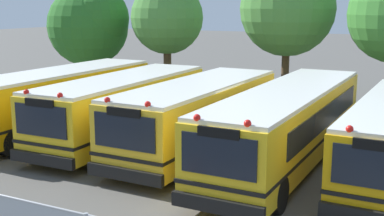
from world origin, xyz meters
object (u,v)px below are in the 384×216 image
Objects in this scene: tree_0 at (91,24)px; tree_2 at (289,6)px; school_bus_1 at (124,106)px; school_bus_0 at (58,98)px; tree_1 at (166,18)px; school_bus_3 at (288,123)px; school_bus_2 at (198,114)px.

tree_2 is (12.01, 1.30, 1.04)m from tree_0.
tree_0 reaches higher than school_bus_1.
tree_1 reaches higher than school_bus_0.
school_bus_3 reaches higher than school_bus_1.
school_bus_2 is at bearing 3.22° from school_bus_3.
school_bus_1 is 1.45× the size of tree_0.
tree_1 is (-6.78, 9.66, 3.11)m from school_bus_2.
school_bus_2 reaches higher than school_bus_1.
tree_0 is (-5.24, 9.09, 2.71)m from school_bus_0.
tree_1 is at bearing -42.61° from school_bus_3.
school_bus_0 is 1.11× the size of school_bus_2.
school_bus_3 is at bearing -43.38° from tree_1.
school_bus_0 is 1.10× the size of school_bus_1.
school_bus_1 is at bearing 179.62° from school_bus_0.
school_bus_0 is 3.35m from school_bus_1.
tree_1 reaches higher than tree_0.
school_bus_0 is 1.36× the size of tree_2.
school_bus_2 is at bearing 179.68° from school_bus_0.
tree_0 is (-8.58, 9.17, 2.74)m from school_bus_1.
tree_2 is (0.15, 10.54, 3.77)m from school_bus_2.
school_bus_3 is 1.73× the size of tree_1.
tree_0 is 5.11m from tree_1.
school_bus_2 is 1.45× the size of tree_0.
tree_1 is at bearing -172.76° from tree_2.
tree_1 reaches higher than school_bus_2.
tree_2 is (-3.14, 10.40, 3.77)m from school_bus_3.
school_bus_3 is at bearing 179.98° from school_bus_1.
school_bus_2 is at bearing 178.17° from school_bus_1.
school_bus_0 is at bearing -60.06° from tree_0.
tree_0 is at bearing -173.81° from tree_2.
tree_2 is (6.77, 10.40, 3.75)m from school_bus_0.
school_bus_1 is at bearing -46.89° from tree_0.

